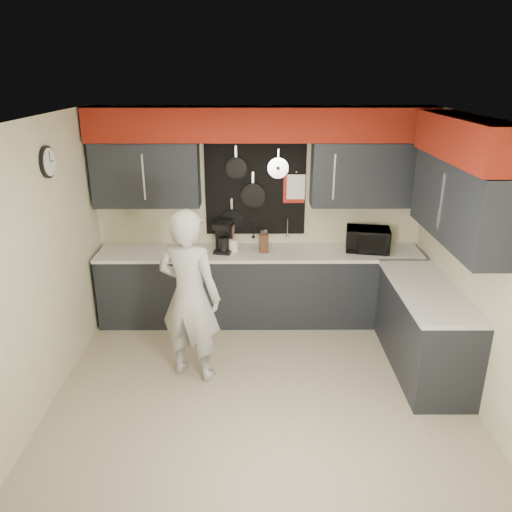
{
  "coord_description": "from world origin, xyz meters",
  "views": [
    {
      "loc": [
        -0.07,
        -4.23,
        2.98
      ],
      "look_at": [
        -0.05,
        0.5,
        1.21
      ],
      "focal_mm": 35.0,
      "sensor_mm": 36.0,
      "label": 1
    }
  ],
  "objects_px": {
    "microwave": "(368,240)",
    "utensil_crock": "(233,245)",
    "knife_block": "(264,243)",
    "person": "(190,296)",
    "coffee_maker": "(224,236)"
  },
  "relations": [
    {
      "from": "microwave",
      "to": "utensil_crock",
      "type": "relative_size",
      "value": 3.38
    },
    {
      "from": "microwave",
      "to": "knife_block",
      "type": "height_order",
      "value": "microwave"
    },
    {
      "from": "microwave",
      "to": "person",
      "type": "relative_size",
      "value": 0.29
    },
    {
      "from": "knife_block",
      "to": "coffee_maker",
      "type": "bearing_deg",
      "value": 170.62
    },
    {
      "from": "utensil_crock",
      "to": "coffee_maker",
      "type": "relative_size",
      "value": 0.41
    },
    {
      "from": "knife_block",
      "to": "person",
      "type": "distance_m",
      "value": 1.41
    },
    {
      "from": "coffee_maker",
      "to": "utensil_crock",
      "type": "bearing_deg",
      "value": 8.88
    },
    {
      "from": "person",
      "to": "coffee_maker",
      "type": "bearing_deg",
      "value": -81.5
    },
    {
      "from": "utensil_crock",
      "to": "coffee_maker",
      "type": "distance_m",
      "value": 0.16
    },
    {
      "from": "microwave",
      "to": "utensil_crock",
      "type": "height_order",
      "value": "microwave"
    },
    {
      "from": "person",
      "to": "utensil_crock",
      "type": "bearing_deg",
      "value": -86.36
    },
    {
      "from": "microwave",
      "to": "knife_block",
      "type": "relative_size",
      "value": 2.28
    },
    {
      "from": "microwave",
      "to": "person",
      "type": "height_order",
      "value": "person"
    },
    {
      "from": "knife_block",
      "to": "person",
      "type": "height_order",
      "value": "person"
    },
    {
      "from": "coffee_maker",
      "to": "person",
      "type": "relative_size",
      "value": 0.21
    }
  ]
}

